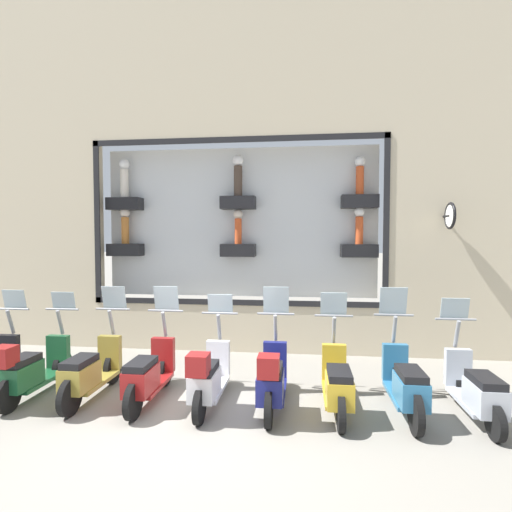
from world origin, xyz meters
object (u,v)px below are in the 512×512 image
scooter_silver_0 (476,390)px  scooter_teal_1 (405,384)px  scooter_olive_6 (90,372)px  scooter_white_4 (208,377)px  scooter_red_5 (149,374)px  scooter_navy_3 (272,379)px  scooter_yellow_2 (337,384)px  scooter_green_7 (31,369)px

scooter_silver_0 → scooter_teal_1: scooter_teal_1 is taller
scooter_olive_6 → scooter_teal_1: bearing=-90.0°
scooter_white_4 → scooter_red_5: (0.07, 0.93, -0.02)m
scooter_navy_3 → scooter_olive_6: size_ratio=1.00×
scooter_navy_3 → scooter_red_5: 1.87m
scooter_silver_0 → scooter_navy_3: bearing=91.1°
scooter_navy_3 → scooter_red_5: bearing=88.1°
scooter_yellow_2 → scooter_navy_3: size_ratio=1.00×
scooter_yellow_2 → scooter_green_7: bearing=90.8°
scooter_green_7 → scooter_white_4: bearing=-90.0°
scooter_yellow_2 → scooter_white_4: scooter_yellow_2 is taller
scooter_teal_1 → scooter_white_4: 2.80m
scooter_yellow_2 → scooter_navy_3: scooter_navy_3 is taller
scooter_teal_1 → scooter_navy_3: size_ratio=1.01×
scooter_navy_3 → scooter_green_7: 3.73m
scooter_teal_1 → scooter_olive_6: (-0.00, 4.66, -0.01)m
scooter_red_5 → scooter_yellow_2: bearing=-90.1°
scooter_yellow_2 → scooter_red_5: size_ratio=0.99×
scooter_yellow_2 → scooter_olive_6: size_ratio=0.99×
scooter_olive_6 → scooter_navy_3: bearing=-91.3°
scooter_white_4 → scooter_navy_3: bearing=-89.6°
scooter_navy_3 → scooter_teal_1: bearing=-88.0°
scooter_navy_3 → scooter_white_4: bearing=90.4°
scooter_navy_3 → scooter_red_5: size_ratio=1.00×
scooter_silver_0 → scooter_red_5: size_ratio=0.99×
scooter_yellow_2 → scooter_teal_1: bearing=-89.5°
scooter_red_5 → scooter_green_7: 1.87m
scooter_teal_1 → scooter_white_4: size_ratio=1.01×
scooter_teal_1 → scooter_red_5: scooter_teal_1 is taller
scooter_green_7 → scooter_yellow_2: bearing=-89.2°
scooter_silver_0 → scooter_yellow_2: bearing=89.9°
scooter_silver_0 → scooter_navy_3: 2.80m
scooter_white_4 → scooter_red_5: size_ratio=0.99×
scooter_olive_6 → scooter_white_4: bearing=-92.2°
scooter_teal_1 → scooter_green_7: size_ratio=1.01×
scooter_silver_0 → scooter_red_5: scooter_red_5 is taller
scooter_olive_6 → scooter_green_7: 0.94m
scooter_silver_0 → scooter_green_7: scooter_silver_0 is taller
scooter_yellow_2 → scooter_green_7: 4.66m
scooter_silver_0 → scooter_white_4: 3.73m
scooter_red_5 → scooter_teal_1: bearing=-90.0°
scooter_white_4 → scooter_red_5: 0.94m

